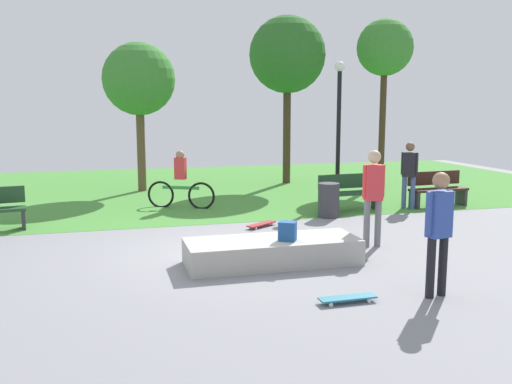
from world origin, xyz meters
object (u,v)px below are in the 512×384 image
(skater_watching, at_px, (373,190))
(trash_bin, at_px, (329,200))
(skateboard_spare, at_px, (261,224))
(pedestrian_with_backpack, at_px, (410,169))
(skateboard_by_ledge, at_px, (348,298))
(tree_leaning_ash, at_px, (287,56))
(cyclist_on_bicycle, at_px, (181,184))
(concrete_ledge, at_px, (272,251))
(tree_broad_elm, at_px, (385,50))
(park_bench_far_right, at_px, (350,192))
(lamp_post, at_px, (339,116))
(tree_tall_oak, at_px, (139,80))
(skater_performing_trick, at_px, (439,224))
(park_bench_by_oak, at_px, (437,188))
(backpack_on_ledge, at_px, (287,231))

(skater_watching, bearing_deg, trash_bin, 84.03)
(skateboard_spare, bearing_deg, pedestrian_with_backpack, 14.55)
(skater_watching, distance_m, skateboard_spare, 2.86)
(skateboard_by_ledge, distance_m, pedestrian_with_backpack, 7.47)
(tree_leaning_ash, xyz_separation_m, cyclist_on_bicycle, (-4.11, -3.73, -3.62))
(concrete_ledge, xyz_separation_m, tree_broad_elm, (6.33, 8.25, 4.22))
(park_bench_far_right, bearing_deg, skater_watching, -108.07)
(skater_watching, distance_m, skateboard_by_ledge, 3.33)
(tree_leaning_ash, bearing_deg, skateboard_by_ledge, -104.29)
(skateboard_by_ledge, relative_size, tree_broad_elm, 0.15)
(cyclist_on_bicycle, bearing_deg, skateboard_by_ledge, -80.90)
(skater_watching, relative_size, tree_leaning_ash, 0.33)
(lamp_post, bearing_deg, trash_bin, -118.03)
(tree_tall_oak, relative_size, lamp_post, 1.18)
(skater_performing_trick, relative_size, lamp_post, 0.46)
(park_bench_by_oak, xyz_separation_m, tree_leaning_ash, (-2.44, 5.23, 3.78))
(skateboard_by_ledge, bearing_deg, backpack_on_ledge, 96.92)
(skater_watching, height_order, skateboard_spare, skater_watching)
(concrete_ledge, distance_m, tree_broad_elm, 11.22)
(concrete_ledge, relative_size, skater_performing_trick, 1.66)
(skater_performing_trick, bearing_deg, park_bench_by_oak, 56.97)
(lamp_post, distance_m, cyclist_on_bicycle, 4.75)
(tree_tall_oak, bearing_deg, park_bench_far_right, -44.23)
(skater_watching, bearing_deg, skateboard_spare, 125.30)
(tree_broad_elm, bearing_deg, skateboard_spare, -136.43)
(skateboard_spare, distance_m, tree_leaning_ash, 8.20)
(skateboard_by_ledge, relative_size, tree_leaning_ash, 0.14)
(park_bench_by_oak, bearing_deg, backpack_on_ledge, -142.71)
(tree_broad_elm, bearing_deg, backpack_on_ledge, -126.03)
(concrete_ledge, distance_m, skater_performing_trick, 2.88)
(skateboard_spare, distance_m, park_bench_far_right, 3.02)
(backpack_on_ledge, bearing_deg, skateboard_spare, -66.87)
(skateboard_spare, distance_m, lamp_post, 4.78)
(skateboard_by_ledge, distance_m, lamp_post, 8.70)
(skater_performing_trick, bearing_deg, backpack_on_ledge, 127.27)
(skater_performing_trick, bearing_deg, trash_bin, 82.66)
(concrete_ledge, bearing_deg, cyclist_on_bicycle, 98.01)
(pedestrian_with_backpack, bearing_deg, park_bench_far_right, 172.31)
(park_bench_far_right, bearing_deg, tree_leaning_ash, 89.54)
(park_bench_by_oak, xyz_separation_m, pedestrian_with_backpack, (-0.93, -0.17, 0.55))
(concrete_ledge, xyz_separation_m, skater_performing_trick, (1.72, -2.15, 0.82))
(tree_broad_elm, distance_m, lamp_post, 4.25)
(backpack_on_ledge, distance_m, tree_broad_elm, 11.09)
(park_bench_by_oak, distance_m, lamp_post, 3.27)
(concrete_ledge, distance_m, skateboard_by_ledge, 2.11)
(backpack_on_ledge, bearing_deg, pedestrian_with_backpack, -108.01)
(concrete_ledge, bearing_deg, lamp_post, 57.43)
(skater_performing_trick, distance_m, tree_leaning_ash, 12.01)
(tree_broad_elm, bearing_deg, concrete_ledge, -127.49)
(skateboard_by_ledge, distance_m, tree_broad_elm, 12.65)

